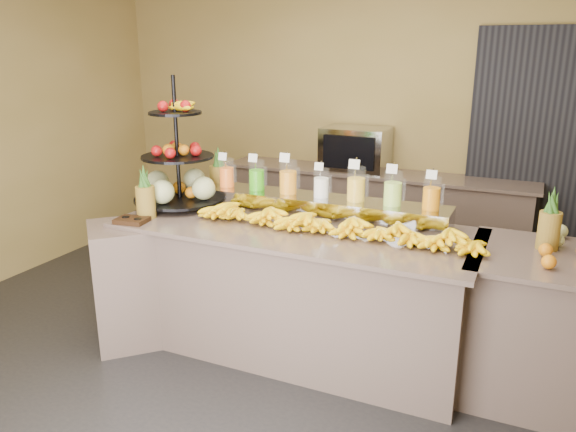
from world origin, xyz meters
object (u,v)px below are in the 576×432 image
Objects in this scene: banana_heap at (334,222)px; fruit_stand at (184,175)px; right_fruit_pile at (574,248)px; pitcher_tray at (321,207)px; condiment_caddy at (132,220)px; oven_warmer at (356,149)px.

banana_heap is 1.29m from fruit_stand.
right_fruit_pile reaches higher than banana_heap.
right_fruit_pile is (1.64, -0.20, -0.00)m from pitcher_tray.
pitcher_tray is at bearing 172.99° from right_fruit_pile.
right_fruit_pile is (2.81, 0.48, 0.06)m from condiment_caddy.
oven_warmer is (-0.28, 1.67, 0.14)m from pitcher_tray.
pitcher_tray is at bearing 124.91° from banana_heap.
oven_warmer is (0.88, 2.35, 0.20)m from condiment_caddy.
right_fruit_pile is (1.44, 0.09, 0.00)m from banana_heap.
condiment_caddy is at bearing -92.27° from fruit_stand.
pitcher_tray is 1.66m from right_fruit_pile.
condiment_caddy is 2.85m from right_fruit_pile.
pitcher_tray is 1.09m from fruit_stand.
banana_heap is at bearing -75.66° from oven_warmer.
condiment_caddy is (-1.16, -0.68, -0.06)m from pitcher_tray.
right_fruit_pile is at bearing -43.75° from oven_warmer.
right_fruit_pile is 0.69× the size of oven_warmer.
pitcher_tray is at bearing 30.29° from condiment_caddy.
fruit_stand is (-1.07, -0.16, 0.17)m from pitcher_tray.
pitcher_tray is 2.89× the size of oven_warmer.
pitcher_tray is 0.36m from banana_heap.
pitcher_tray is 4.17× the size of right_fruit_pile.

